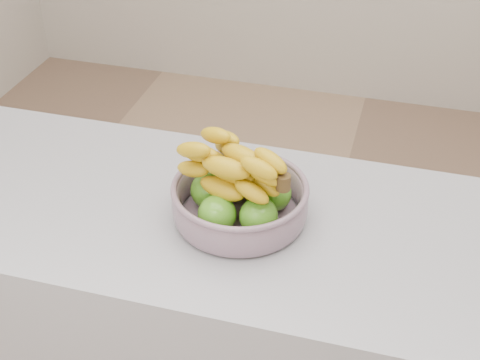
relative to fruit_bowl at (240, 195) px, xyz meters
name	(u,v)px	position (x,y,z in m)	size (l,w,h in m)	color
fruit_bowl	(240,195)	(0.00, 0.00, 0.00)	(0.30, 0.30, 0.18)	#8896A3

